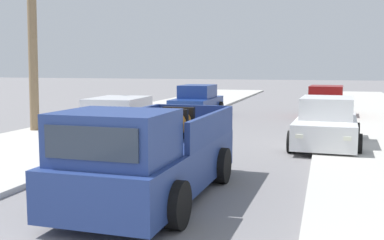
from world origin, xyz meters
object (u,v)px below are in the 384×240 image
at_px(pickup_truck, 151,156).
at_px(car_right_near, 120,124).
at_px(car_left_near, 326,103).
at_px(car_right_mid, 326,124).
at_px(car_left_mid, 197,101).

bearing_deg(pickup_truck, car_right_near, 120.85).
xyz_separation_m(car_left_near, car_right_mid, (0.02, -8.54, 0.00)).
xyz_separation_m(pickup_truck, car_right_mid, (3.14, 6.78, -0.10)).
distance_m(pickup_truck, car_right_mid, 7.47).
xyz_separation_m(pickup_truck, car_right_near, (-2.98, 4.99, -0.10)).
bearing_deg(car_left_near, pickup_truck, -101.53).
distance_m(car_right_near, car_left_mid, 9.31).
relative_size(car_left_near, car_right_mid, 1.00).
xyz_separation_m(car_left_near, car_left_mid, (-6.20, -1.02, 0.00)).
xyz_separation_m(pickup_truck, car_left_mid, (-3.08, 14.30, -0.10)).
relative_size(car_right_near, car_left_mid, 1.02).
bearing_deg(pickup_truck, car_left_mid, 102.16).
relative_size(pickup_truck, car_right_mid, 1.22).
relative_size(pickup_truck, car_left_near, 1.21).
bearing_deg(car_right_near, pickup_truck, -59.15).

